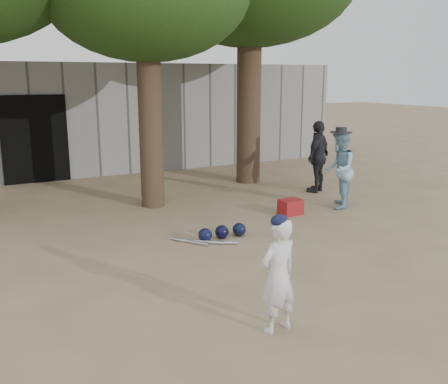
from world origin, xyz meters
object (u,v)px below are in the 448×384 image
red_bag (290,207)px  boy_player (278,276)px  spectator_dark (318,157)px  spectator_blue (339,170)px

red_bag → boy_player: bearing=-126.8°
spectator_dark → red_bag: size_ratio=3.94×
boy_player → red_bag: bearing=-135.7°
boy_player → spectator_blue: size_ratio=0.78×
boy_player → spectator_blue: bearing=-145.8°
boy_player → red_bag: 4.66m
boy_player → spectator_blue: 5.40m
spectator_dark → red_bag: spectator_dark is taller
spectator_blue → spectator_dark: bearing=-159.0°
boy_player → spectator_dark: size_ratio=0.75×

